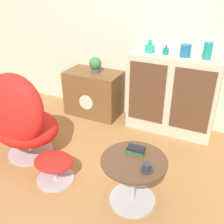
# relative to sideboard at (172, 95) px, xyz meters

# --- Properties ---
(ground_plane) EXTENTS (12.00, 12.00, 0.00)m
(ground_plane) POSITION_rel_sideboard_xyz_m (-0.56, -1.44, -0.48)
(ground_plane) COLOR #A87542
(wall_back) EXTENTS (6.40, 0.06, 2.60)m
(wall_back) POSITION_rel_sideboard_xyz_m (-0.56, 0.23, 0.82)
(wall_back) COLOR beige
(wall_back) RESTS_ON ground_plane
(sideboard) EXTENTS (1.05, 0.40, 0.97)m
(sideboard) POSITION_rel_sideboard_xyz_m (0.00, 0.00, 0.00)
(sideboard) COLOR beige
(sideboard) RESTS_ON ground_plane
(tv_console) EXTENTS (0.75, 0.45, 0.62)m
(tv_console) POSITION_rel_sideboard_xyz_m (-1.08, -0.02, -0.17)
(tv_console) COLOR brown
(tv_console) RESTS_ON ground_plane
(egg_chair) EXTENTS (0.73, 0.67, 0.99)m
(egg_chair) POSITION_rel_sideboard_xyz_m (-1.26, -1.25, -0.02)
(egg_chair) COLOR #B7B7BC
(egg_chair) RESTS_ON ground_plane
(ottoman) EXTENTS (0.39, 0.36, 0.26)m
(ottoman) POSITION_rel_sideboard_xyz_m (-0.75, -1.42, -0.31)
(ottoman) COLOR #B7B7BC
(ottoman) RESTS_ON ground_plane
(coffee_table) EXTENTS (0.55, 0.55, 0.45)m
(coffee_table) POSITION_rel_sideboard_xyz_m (0.03, -1.34, -0.21)
(coffee_table) COLOR #B7B7BC
(coffee_table) RESTS_ON ground_plane
(vase_leftmost) EXTENTS (0.12, 0.12, 0.15)m
(vase_leftmost) POSITION_rel_sideboard_xyz_m (-0.32, 0.00, 0.53)
(vase_leftmost) COLOR teal
(vase_leftmost) RESTS_ON sideboard
(vase_inner_left) EXTENTS (0.07, 0.07, 0.11)m
(vase_inner_left) POSITION_rel_sideboard_xyz_m (-0.13, 0.00, 0.52)
(vase_inner_left) COLOR #147A75
(vase_inner_left) RESTS_ON sideboard
(vase_inner_right) EXTENTS (0.12, 0.12, 0.14)m
(vase_inner_right) POSITION_rel_sideboard_xyz_m (0.09, 0.00, 0.55)
(vase_inner_right) COLOR #196699
(vase_inner_right) RESTS_ON sideboard
(vase_rightmost) EXTENTS (0.09, 0.09, 0.18)m
(vase_rightmost) POSITION_rel_sideboard_xyz_m (0.32, 0.00, 0.57)
(vase_rightmost) COLOR teal
(vase_rightmost) RESTS_ON sideboard
(potted_plant) EXTENTS (0.16, 0.16, 0.20)m
(potted_plant) POSITION_rel_sideboard_xyz_m (-1.05, -0.02, 0.25)
(potted_plant) COLOR #4C4C51
(potted_plant) RESTS_ON tv_console
(teacup) EXTENTS (0.11, 0.11, 0.06)m
(teacup) POSITION_rel_sideboard_xyz_m (0.16, -1.42, -0.01)
(teacup) COLOR #2D2D33
(teacup) RESTS_ON coffee_table
(book_stack) EXTENTS (0.16, 0.10, 0.05)m
(book_stack) POSITION_rel_sideboard_xyz_m (-0.00, -1.24, -0.01)
(book_stack) COLOR #237038
(book_stack) RESTS_ON coffee_table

